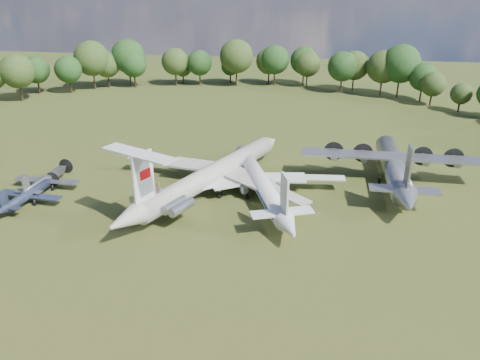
% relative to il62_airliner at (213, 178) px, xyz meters
% --- Properties ---
extents(ground, '(300.00, 300.00, 0.00)m').
position_rel_il62_airliner_xyz_m(ground, '(-4.42, -2.10, -2.45)').
color(ground, '#264216').
rests_on(ground, ground).
extents(il62_airliner, '(55.88, 61.54, 4.91)m').
position_rel_il62_airliner_xyz_m(il62_airliner, '(0.00, 0.00, 0.00)').
color(il62_airliner, silver).
rests_on(il62_airliner, ground).
extents(tu104_jet, '(42.99, 49.08, 4.10)m').
position_rel_il62_airliner_xyz_m(tu104_jet, '(8.49, -0.86, -0.40)').
color(tu104_jet, silver).
rests_on(tu104_jet, ground).
extents(an12_transport, '(34.54, 38.42, 4.96)m').
position_rel_il62_airliner_xyz_m(an12_transport, '(32.23, 8.13, 0.03)').
color(an12_transport, '#A5A7AD').
rests_on(an12_transport, ground).
extents(small_prop_west, '(13.34, 17.07, 2.33)m').
position_rel_il62_airliner_xyz_m(small_prop_west, '(-29.76, -9.87, -1.29)').
color(small_prop_west, '#151D30').
rests_on(small_prop_west, ground).
extents(small_prop_northwest, '(12.64, 16.86, 2.41)m').
position_rel_il62_airliner_xyz_m(small_prop_northwest, '(-29.89, -3.87, -1.25)').
color(small_prop_northwest, '#ABADB3').
rests_on(small_prop_northwest, ground).
extents(person_on_il62, '(0.77, 0.68, 1.76)m').
position_rel_il62_airliner_xyz_m(person_on_il62, '(-5.74, -12.48, 3.34)').
color(person_on_il62, '#95664C').
rests_on(person_on_il62, il62_airliner).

